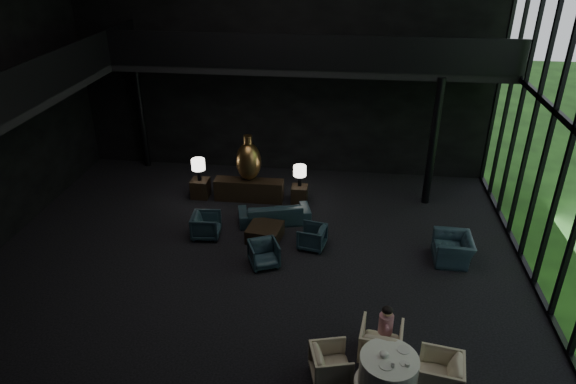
# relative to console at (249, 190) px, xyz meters

# --- Properties ---
(floor) EXTENTS (14.00, 12.00, 0.02)m
(floor) POSITION_rel_console_xyz_m (0.78, -3.47, -0.35)
(floor) COLOR black
(floor) RESTS_ON ground
(wall_back) EXTENTS (14.00, 0.04, 8.00)m
(wall_back) POSITION_rel_console_xyz_m (0.78, 2.53, 3.65)
(wall_back) COLOR black
(wall_back) RESTS_ON ground
(wall_front) EXTENTS (14.00, 0.04, 8.00)m
(wall_front) POSITION_rel_console_xyz_m (0.78, -9.47, 3.65)
(wall_front) COLOR black
(wall_front) RESTS_ON ground
(curtain_wall) EXTENTS (0.20, 12.00, 8.00)m
(curtain_wall) POSITION_rel_console_xyz_m (7.73, -3.47, 3.65)
(curtain_wall) COLOR black
(curtain_wall) RESTS_ON ground
(mezzanine_back) EXTENTS (12.00, 2.00, 0.25)m
(mezzanine_back) POSITION_rel_console_xyz_m (1.78, 1.53, 3.65)
(mezzanine_back) COLOR black
(mezzanine_back) RESTS_ON wall_back
(railing_left) EXTENTS (0.06, 12.00, 1.00)m
(railing_left) POSITION_rel_console_xyz_m (-4.22, -3.47, 4.25)
(railing_left) COLOR black
(railing_left) RESTS_ON mezzanine_left
(railing_back) EXTENTS (12.00, 0.06, 1.00)m
(railing_back) POSITION_rel_console_xyz_m (1.78, 0.53, 4.25)
(railing_back) COLOR black
(railing_back) RESTS_ON mezzanine_back
(column_nw) EXTENTS (0.24, 0.24, 4.00)m
(column_nw) POSITION_rel_console_xyz_m (-4.22, 2.23, 1.65)
(column_nw) COLOR black
(column_nw) RESTS_ON floor
(column_ne) EXTENTS (0.24, 0.24, 4.00)m
(column_ne) POSITION_rel_console_xyz_m (5.58, 0.53, 1.65)
(column_ne) COLOR black
(column_ne) RESTS_ON floor
(console) EXTENTS (2.18, 0.50, 0.69)m
(console) POSITION_rel_console_xyz_m (0.00, 0.00, 0.00)
(console) COLOR black
(console) RESTS_ON floor
(bronze_urn) EXTENTS (0.78, 0.78, 1.46)m
(bronze_urn) POSITION_rel_console_xyz_m (-0.00, 0.08, 0.97)
(bronze_urn) COLOR #B18835
(bronze_urn) RESTS_ON console
(side_table_left) EXTENTS (0.55, 0.55, 0.60)m
(side_table_left) POSITION_rel_console_xyz_m (-1.60, 0.02, -0.04)
(side_table_left) COLOR black
(side_table_left) RESTS_ON floor
(table_lamp_left) EXTENTS (0.43, 0.43, 0.72)m
(table_lamp_left) POSITION_rel_console_xyz_m (-1.60, 0.01, 0.77)
(table_lamp_left) COLOR black
(table_lamp_left) RESTS_ON side_table_left
(side_table_right) EXTENTS (0.49, 0.49, 0.54)m
(side_table_right) POSITION_rel_console_xyz_m (1.60, 0.06, -0.08)
(side_table_right) COLOR black
(side_table_right) RESTS_ON floor
(table_lamp_right) EXTENTS (0.40, 0.40, 0.67)m
(table_lamp_right) POSITION_rel_console_xyz_m (1.60, 0.12, 0.68)
(table_lamp_right) COLOR black
(table_lamp_right) RESTS_ON side_table_right
(sofa) EXTENTS (2.18, 1.13, 0.82)m
(sofa) POSITION_rel_console_xyz_m (0.99, -1.27, 0.06)
(sofa) COLOR #1C3239
(sofa) RESTS_ON floor
(lounge_armchair_west) EXTENTS (0.76, 0.80, 0.77)m
(lounge_armchair_west) POSITION_rel_console_xyz_m (-0.78, -2.31, 0.04)
(lounge_armchair_west) COLOR #13313F
(lounge_armchair_west) RESTS_ON floor
(lounge_armchair_east) EXTENTS (0.70, 0.74, 0.65)m
(lounge_armchair_east) POSITION_rel_console_xyz_m (2.20, -2.50, -0.02)
(lounge_armchair_east) COLOR #183033
(lounge_armchair_east) RESTS_ON floor
(lounge_armchair_south) EXTENTS (0.87, 0.84, 0.69)m
(lounge_armchair_south) POSITION_rel_console_xyz_m (1.05, -3.48, -0.00)
(lounge_armchair_south) COLOR black
(lounge_armchair_south) RESTS_ON floor
(window_armchair) EXTENTS (0.71, 1.08, 0.94)m
(window_armchair) POSITION_rel_console_xyz_m (5.88, -2.68, 0.12)
(window_armchair) COLOR #1A3234
(window_armchair) RESTS_ON floor
(coffee_table) EXTENTS (1.02, 1.02, 0.40)m
(coffee_table) POSITION_rel_console_xyz_m (0.87, -2.23, -0.15)
(coffee_table) COLOR black
(coffee_table) RESTS_ON floor
(dining_table) EXTENTS (1.24, 1.24, 0.75)m
(dining_table) POSITION_rel_console_xyz_m (3.99, -7.15, -0.02)
(dining_table) COLOR white
(dining_table) RESTS_ON floor
(dining_chair_north) EXTENTS (1.00, 0.95, 0.92)m
(dining_chair_north) POSITION_rel_console_xyz_m (3.89, -6.33, 0.11)
(dining_chair_north) COLOR beige
(dining_chair_north) RESTS_ON floor
(dining_chair_east) EXTENTS (0.92, 0.96, 0.87)m
(dining_chair_east) POSITION_rel_console_xyz_m (4.95, -7.06, 0.09)
(dining_chair_east) COLOR #BCAB95
(dining_chair_east) RESTS_ON floor
(dining_chair_west) EXTENTS (0.83, 0.86, 0.74)m
(dining_chair_west) POSITION_rel_console_xyz_m (2.93, -7.01, 0.02)
(dining_chair_west) COLOR #BBAC97
(dining_chair_west) RESTS_ON floor
(child) EXTENTS (0.30, 0.30, 0.63)m
(child) POSITION_rel_console_xyz_m (3.98, -6.12, 0.42)
(child) COLOR #F39ECC
(child) RESTS_ON dining_chair_north
(plate_a) EXTENTS (0.32, 0.32, 0.02)m
(plate_a) POSITION_rel_console_xyz_m (3.92, -7.34, 0.41)
(plate_a) COLOR white
(plate_a) RESTS_ON dining_table
(plate_b) EXTENTS (0.30, 0.30, 0.02)m
(plate_b) POSITION_rel_console_xyz_m (4.26, -6.91, 0.41)
(plate_b) COLOR white
(plate_b) RESTS_ON dining_table
(saucer) EXTENTS (0.19, 0.19, 0.01)m
(saucer) POSITION_rel_console_xyz_m (4.23, -7.25, 0.41)
(saucer) COLOR white
(saucer) RESTS_ON dining_table
(coffee_cup) EXTENTS (0.11, 0.11, 0.06)m
(coffee_cup) POSITION_rel_console_xyz_m (4.29, -7.30, 0.45)
(coffee_cup) COLOR white
(coffee_cup) RESTS_ON saucer
(cereal_bowl) EXTENTS (0.18, 0.18, 0.09)m
(cereal_bowl) POSITION_rel_console_xyz_m (3.89, -7.09, 0.45)
(cereal_bowl) COLOR white
(cereal_bowl) RESTS_ON dining_table
(cream_pot) EXTENTS (0.08, 0.08, 0.08)m
(cream_pot) POSITION_rel_console_xyz_m (4.02, -7.36, 0.44)
(cream_pot) COLOR #99999E
(cream_pot) RESTS_ON dining_table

